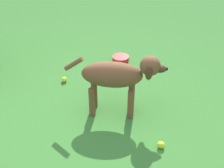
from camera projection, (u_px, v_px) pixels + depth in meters
ground at (87, 117)px, 3.07m from camera, size 14.00×14.00×0.00m
dog at (118, 76)px, 2.89m from camera, size 0.99×0.25×0.67m
tennis_ball_0 at (161, 145)px, 2.69m from camera, size 0.07×0.07×0.07m
tennis_ball_1 at (64, 79)px, 3.59m from camera, size 0.07×0.07×0.07m
water_bowl at (121, 58)px, 4.03m from camera, size 0.22×0.22×0.06m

